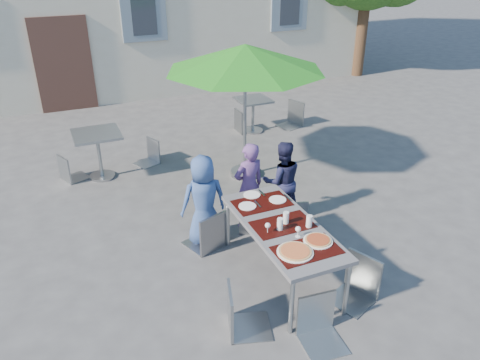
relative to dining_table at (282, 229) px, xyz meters
name	(u,v)px	position (x,y,z in m)	size (l,w,h in m)	color
ground	(290,257)	(0.30, 0.30, -0.70)	(90.00, 90.00, 0.00)	#3F3F41
dining_table	(282,229)	(0.00, 0.00, 0.00)	(0.80, 1.85, 0.76)	#424246
pizza_near_left	(295,252)	(-0.14, -0.54, 0.07)	(0.39, 0.39, 0.03)	white
pizza_near_right	(318,240)	(0.19, -0.46, 0.07)	(0.32, 0.32, 0.03)	white
glassware	(290,222)	(0.04, -0.10, 0.13)	(0.56, 0.36, 0.15)	silver
place_settings	(259,200)	(0.00, 0.62, 0.06)	(0.68, 0.47, 0.01)	white
child_0	(204,200)	(-0.58, 1.11, -0.07)	(0.62, 0.40, 1.26)	#304B85
child_1	(249,186)	(0.13, 1.22, -0.05)	(0.47, 0.31, 1.29)	#583872
child_2	(282,181)	(0.66, 1.25, -0.09)	(0.59, 0.34, 1.21)	#1C1D3E
chair_0	(208,209)	(-0.59, 0.93, -0.09)	(0.58, 0.58, 1.03)	gray
chair_1	(254,197)	(0.13, 1.06, -0.15)	(0.55, 0.55, 0.93)	gray
chair_2	(294,196)	(0.68, 0.92, -0.19)	(0.48, 0.48, 0.88)	gray
chair_3	(240,286)	(-0.80, -0.61, -0.12)	(0.55, 0.55, 0.99)	gray
chair_4	(362,255)	(0.64, -0.68, -0.11)	(0.58, 0.58, 1.00)	gray
chair_5	(323,296)	(-0.10, -1.05, -0.14)	(0.46, 0.46, 0.95)	#949B9F
patio_umbrella	(245,58)	(0.75, 2.75, 1.35)	(2.60, 2.60, 2.27)	#A6A9AE
cafe_table_0	(98,146)	(-1.58, 3.67, -0.10)	(0.77, 0.77, 0.83)	#A6A9AE
bg_chair_l_0	(67,153)	(-2.09, 3.78, -0.19)	(0.51, 0.51, 0.87)	gray
bg_chair_r_0	(148,138)	(-0.66, 3.95, -0.21)	(0.50, 0.49, 0.85)	#90959B
cafe_table_1	(253,110)	(1.78, 4.65, -0.21)	(0.68, 0.68, 0.73)	#A6A9AE
bg_chair_l_1	(243,107)	(1.58, 4.74, -0.16)	(0.41, 0.41, 0.92)	gray
bg_chair_r_1	(294,99)	(2.76, 4.64, -0.09)	(0.58, 0.58, 1.02)	gray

